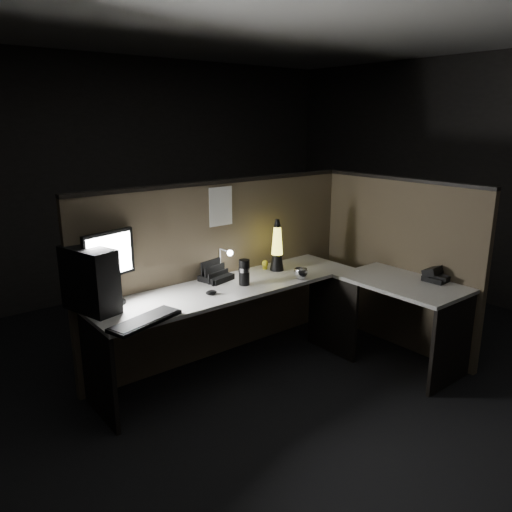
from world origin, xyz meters
TOP-DOWN VIEW (x-y plane):
  - floor at (0.00, 0.00)m, footprint 6.00×6.00m
  - room_shell at (0.00, 0.00)m, footprint 6.00×6.00m
  - partition_back at (0.00, 0.93)m, footprint 2.66×0.06m
  - partition_right at (1.33, 0.10)m, footprint 0.06×1.66m
  - desk at (0.18, 0.25)m, footprint 2.60×1.60m
  - pc_tower at (-1.22, 0.77)m, footprint 0.29×0.46m
  - monitor at (-1.05, 0.82)m, footprint 0.41×0.18m
  - keyboard at (-1.04, 0.34)m, footprint 0.54×0.31m
  - mouse at (-0.40, 0.52)m, footprint 0.10×0.07m
  - clip_lamp at (-0.06, 0.81)m, footprint 0.05×0.19m
  - organizer at (-0.17, 0.80)m, footprint 0.27×0.25m
  - lava_lamp at (0.41, 0.69)m, footprint 0.12×0.12m
  - travel_mug at (-0.06, 0.55)m, footprint 0.09×0.09m
  - steel_mug at (0.40, 0.38)m, footprint 0.15×0.15m
  - figurine at (0.35, 0.78)m, footprint 0.06×0.06m
  - pinned_paper at (-0.04, 0.90)m, footprint 0.23×0.00m
  - desk_phone at (1.24, -0.35)m, footprint 0.22×0.22m

SIDE VIEW (x-z plane):
  - floor at x=0.00m, z-range 0.00..0.00m
  - desk at x=0.18m, z-range 0.22..0.95m
  - keyboard at x=-1.04m, z-range 0.73..0.76m
  - mouse at x=-0.40m, z-range 0.73..0.76m
  - partition_back at x=0.00m, z-range 0.00..1.50m
  - partition_right at x=1.33m, z-range 0.00..1.50m
  - organizer at x=-0.17m, z-range 0.68..0.86m
  - steel_mug at x=0.40m, z-range 0.73..0.82m
  - desk_phone at x=1.24m, z-range 0.72..0.84m
  - figurine at x=0.35m, z-range 0.75..0.81m
  - travel_mug at x=-0.06m, z-range 0.73..0.94m
  - clip_lamp at x=-0.06m, z-range 0.75..1.00m
  - lava_lamp at x=0.41m, z-range 0.69..1.15m
  - pc_tower at x=-1.22m, z-range 0.73..1.18m
  - monitor at x=-1.05m, z-range 0.78..1.31m
  - pinned_paper at x=-0.04m, z-range 1.15..1.48m
  - room_shell at x=0.00m, z-range -1.38..4.62m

